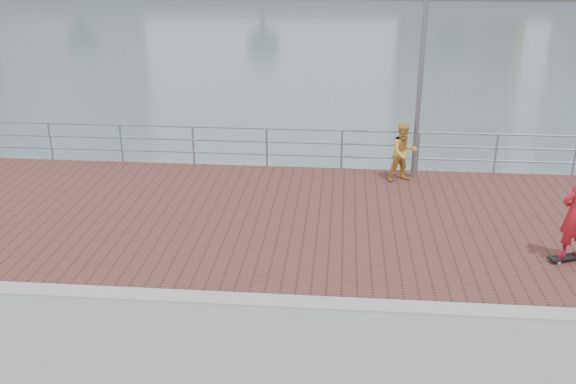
# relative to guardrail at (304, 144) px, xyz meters

# --- Properties ---
(brick_lane) EXTENTS (40.00, 6.80, 0.02)m
(brick_lane) POSITION_rel_guardrail_xyz_m (-0.00, -3.40, -0.68)
(brick_lane) COLOR brown
(brick_lane) RESTS_ON seawall
(curb) EXTENTS (40.00, 0.40, 0.06)m
(curb) POSITION_rel_guardrail_xyz_m (-0.00, -7.00, -0.66)
(curb) COLOR #B7B5AD
(curb) RESTS_ON seawall
(guardrail) EXTENTS (39.06, 0.06, 1.13)m
(guardrail) POSITION_rel_guardrail_xyz_m (0.00, 0.00, 0.00)
(guardrail) COLOR #8C9EA8
(guardrail) RESTS_ON brick_lane
(street_lamp) EXTENTS (0.47, 1.35, 6.38)m
(street_lamp) POSITION_rel_guardrail_xyz_m (2.93, -0.97, 3.84)
(street_lamp) COLOR gray
(street_lamp) RESTS_ON brick_lane
(skateboard) EXTENTS (0.84, 0.49, 0.09)m
(skateboard) POSITION_rel_guardrail_xyz_m (5.56, -4.96, -0.60)
(skateboard) COLOR black
(skateboard) RESTS_ON brick_lane
(skateboarder) EXTENTS (0.79, 0.66, 1.87)m
(skateboarder) POSITION_rel_guardrail_xyz_m (5.56, -4.96, 0.35)
(skateboarder) COLOR red
(skateboarder) RESTS_ON skateboard
(bystander) EXTENTS (0.91, 0.82, 1.54)m
(bystander) POSITION_rel_guardrail_xyz_m (2.62, -0.79, 0.10)
(bystander) COLOR gold
(bystander) RESTS_ON brick_lane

